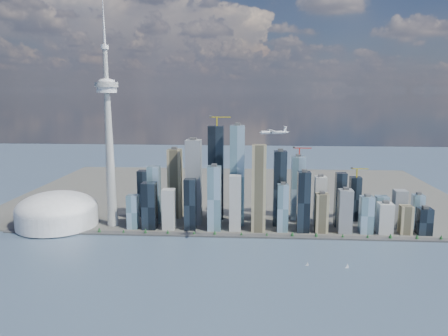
# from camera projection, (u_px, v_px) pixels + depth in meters

# --- Properties ---
(ground) EXTENTS (4000.00, 4000.00, 0.00)m
(ground) POSITION_uv_depth(u_px,v_px,m) (222.00, 282.00, 788.98)
(ground) COLOR #385063
(ground) RESTS_ON ground
(seawall) EXTENTS (1100.00, 22.00, 4.00)m
(seawall) POSITION_uv_depth(u_px,v_px,m) (229.00, 236.00, 1034.26)
(seawall) COLOR #383838
(seawall) RESTS_ON ground
(land) EXTENTS (1400.00, 900.00, 3.00)m
(land) POSITION_uv_depth(u_px,v_px,m) (236.00, 192.00, 1476.49)
(land) COLOR #4C4C47
(land) RESTS_ON ground
(shoreline_trees) EXTENTS (960.53, 7.20, 8.80)m
(shoreline_trees) POSITION_uv_depth(u_px,v_px,m) (229.00, 233.00, 1033.08)
(shoreline_trees) COLOR #3F2D1E
(shoreline_trees) RESTS_ON seawall
(skyscraper_cluster) EXTENTS (736.00, 142.00, 274.35)m
(skyscraper_cluster) POSITION_uv_depth(u_px,v_px,m) (255.00, 193.00, 1101.16)
(skyscraper_cluster) COLOR black
(skyscraper_cluster) RESTS_ON land
(needle_tower) EXTENTS (56.00, 56.00, 550.50)m
(needle_tower) POSITION_uv_depth(u_px,v_px,m) (109.00, 134.00, 1071.63)
(needle_tower) COLOR #A09F9B
(needle_tower) RESTS_ON land
(dome_stadium) EXTENTS (200.00, 200.00, 86.00)m
(dome_stadium) POSITION_uv_depth(u_px,v_px,m) (57.00, 211.00, 1105.09)
(dome_stadium) COLOR silver
(dome_stadium) RESTS_ON land
(airplane) EXTENTS (60.20, 53.58, 14.77)m
(airplane) POSITION_uv_depth(u_px,v_px,m) (274.00, 132.00, 860.11)
(airplane) COLOR silver
(airplane) RESTS_ON ground
(sailboat_west) EXTENTS (6.64, 2.44, 9.18)m
(sailboat_west) POSITION_uv_depth(u_px,v_px,m) (307.00, 264.00, 861.25)
(sailboat_west) COLOR silver
(sailboat_west) RESTS_ON ground
(sailboat_east) EXTENTS (7.52, 2.74, 10.39)m
(sailboat_east) POSITION_uv_depth(u_px,v_px,m) (347.00, 266.00, 849.85)
(sailboat_east) COLOR silver
(sailboat_east) RESTS_ON ground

